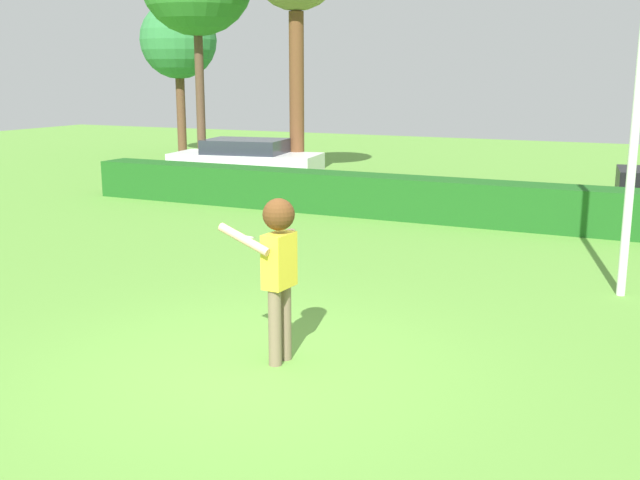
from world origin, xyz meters
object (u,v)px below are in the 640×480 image
at_px(parked_car_white, 246,159).
at_px(willow_tree, 178,41).
at_px(frisbee, 244,237).
at_px(person, 278,259).

relative_size(parked_car_white, willow_tree, 0.77).
bearing_deg(parked_car_white, frisbee, -59.15).
xyz_separation_m(frisbee, parked_car_white, (-6.86, 11.49, -0.60)).
bearing_deg(willow_tree, person, -51.85).
xyz_separation_m(parked_car_white, willow_tree, (-6.29, 5.73, 3.59)).
height_order(person, parked_car_white, person).
bearing_deg(willow_tree, parked_car_white, -42.32).
distance_m(parked_car_white, willow_tree, 9.23).
distance_m(frisbee, parked_car_white, 13.40).
bearing_deg(frisbee, willow_tree, 127.37).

